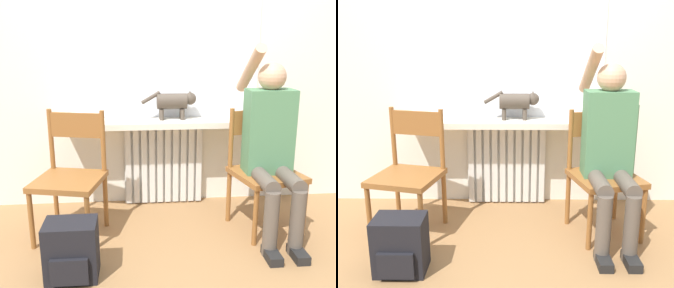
{
  "view_description": "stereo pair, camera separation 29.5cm",
  "coord_description": "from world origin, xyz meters",
  "views": [
    {
      "loc": [
        -0.26,
        -2.12,
        1.42
      ],
      "look_at": [
        0.0,
        0.72,
        0.65
      ],
      "focal_mm": 42.0,
      "sensor_mm": 36.0,
      "label": 1
    },
    {
      "loc": [
        0.03,
        -2.13,
        1.42
      ],
      "look_at": [
        0.0,
        0.72,
        0.65
      ],
      "focal_mm": 42.0,
      "sensor_mm": 36.0,
      "label": 2
    }
  ],
  "objects": [
    {
      "name": "chair_right",
      "position": [
        0.72,
        0.61,
        0.47
      ],
      "size": [
        0.55,
        0.55,
        0.92
      ],
      "rotation": [
        0.0,
        0.0,
        0.23
      ],
      "color": "brown",
      "rests_on": "ground_plane"
    },
    {
      "name": "chair_left",
      "position": [
        -0.72,
        0.61,
        0.47
      ],
      "size": [
        0.55,
        0.55,
        0.92
      ],
      "rotation": [
        0.0,
        0.0,
        -0.23
      ],
      "color": "brown",
      "rests_on": "ground_plane"
    },
    {
      "name": "window_glass",
      "position": [
        0.0,
        1.2,
        1.36
      ],
      "size": [
        1.63,
        0.01,
        1.2
      ],
      "color": "white",
      "rests_on": "windowsill"
    },
    {
      "name": "ground_plane",
      "position": [
        0.0,
        0.0,
        0.0
      ],
      "size": [
        12.0,
        12.0,
        0.0
      ],
      "primitive_type": "plane",
      "color": "olive"
    },
    {
      "name": "backpack",
      "position": [
        -0.65,
        0.05,
        0.18
      ],
      "size": [
        0.31,
        0.26,
        0.36
      ],
      "color": "black",
      "rests_on": "ground_plane"
    },
    {
      "name": "radiator",
      "position": [
        0.0,
        1.15,
        0.36
      ],
      "size": [
        0.68,
        0.08,
        0.72
      ],
      "color": "silver",
      "rests_on": "ground_plane"
    },
    {
      "name": "wall_with_window",
      "position": [
        0.0,
        1.23,
        1.35
      ],
      "size": [
        7.0,
        0.06,
        2.7
      ],
      "color": "white",
      "rests_on": "ground_plane"
    },
    {
      "name": "cat",
      "position": [
        0.09,
        1.08,
        0.92
      ],
      "size": [
        0.46,
        0.13,
        0.24
      ],
      "color": "#4C4238",
      "rests_on": "windowsill"
    },
    {
      "name": "person",
      "position": [
        0.73,
        0.51,
        0.7
      ],
      "size": [
        0.36,
        0.95,
        1.39
      ],
      "color": "brown",
      "rests_on": "ground_plane"
    },
    {
      "name": "windowsill",
      "position": [
        0.0,
        1.06,
        0.74
      ],
      "size": [
        1.69,
        0.29,
        0.05
      ],
      "color": "silver",
      "rests_on": "radiator"
    }
  ]
}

